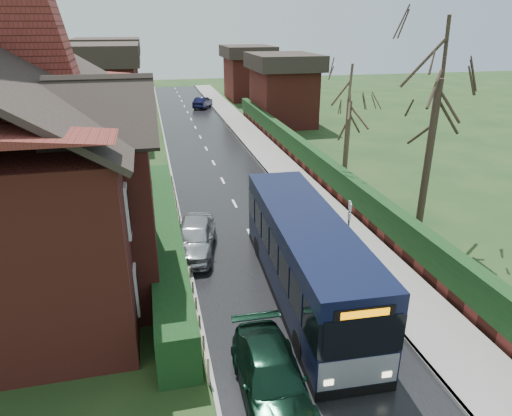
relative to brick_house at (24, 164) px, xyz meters
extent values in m
plane|color=#32461E|center=(8.73, -4.78, -4.38)|extent=(140.00, 140.00, 0.00)
cube|color=black|center=(8.73, 5.22, -4.37)|extent=(6.00, 100.00, 0.02)
cube|color=slate|center=(12.98, 5.22, -4.31)|extent=(2.50, 100.00, 0.14)
cube|color=gray|center=(11.78, 5.22, -4.31)|extent=(0.12, 100.00, 0.14)
cube|color=gray|center=(5.68, 5.22, -4.33)|extent=(0.12, 100.00, 0.10)
cube|color=black|center=(4.83, 0.22, -3.58)|extent=(1.20, 16.00, 1.60)
cube|color=maroon|center=(14.53, 5.22, -4.08)|extent=(0.30, 50.00, 0.60)
cube|color=black|center=(14.53, 5.22, -3.18)|extent=(0.60, 50.00, 1.20)
cube|color=maroon|center=(-0.27, 0.22, -1.38)|extent=(8.00, 14.00, 6.00)
cube|color=maroon|center=(3.23, -2.78, -1.38)|extent=(2.50, 4.00, 6.00)
cube|color=brown|center=(0.73, 4.22, 4.82)|extent=(0.90, 1.40, 2.20)
cube|color=silver|center=(3.78, -4.78, -2.78)|extent=(0.08, 1.20, 1.60)
cube|color=black|center=(3.81, -4.78, -2.78)|extent=(0.03, 0.95, 1.35)
cube|color=silver|center=(3.78, -4.78, -0.18)|extent=(0.08, 1.20, 1.60)
cube|color=black|center=(3.81, -4.78, -0.18)|extent=(0.03, 0.95, 1.35)
cube|color=silver|center=(3.78, -0.78, -2.78)|extent=(0.08, 1.20, 1.60)
cube|color=black|center=(3.81, -0.78, -2.78)|extent=(0.03, 0.95, 1.35)
cube|color=silver|center=(3.78, -0.78, -0.18)|extent=(0.08, 1.20, 1.60)
cube|color=black|center=(3.81, -0.78, -0.18)|extent=(0.03, 0.95, 1.35)
cube|color=silver|center=(3.78, 3.22, -2.78)|extent=(0.08, 1.20, 1.60)
cube|color=black|center=(3.81, 3.22, -2.78)|extent=(0.03, 0.95, 1.35)
cube|color=silver|center=(3.78, 3.22, -0.18)|extent=(0.08, 1.20, 1.60)
cube|color=black|center=(3.81, 3.22, -0.18)|extent=(0.03, 0.95, 1.35)
cube|color=silver|center=(3.78, 5.72, -2.78)|extent=(0.08, 1.20, 1.60)
cube|color=black|center=(3.81, 5.72, -2.78)|extent=(0.03, 0.95, 1.35)
cube|color=silver|center=(3.78, 5.72, -0.18)|extent=(0.08, 1.20, 1.60)
cube|color=black|center=(3.81, 5.72, -0.18)|extent=(0.03, 0.95, 1.35)
cube|color=black|center=(9.53, -4.11, -3.54)|extent=(2.73, 10.14, 1.04)
cube|color=black|center=(9.53, -4.11, -2.47)|extent=(2.75, 10.14, 1.10)
cube|color=black|center=(9.53, -4.11, -1.62)|extent=(2.73, 10.14, 0.60)
cube|color=black|center=(9.53, -4.11, -4.22)|extent=(2.73, 10.14, 0.32)
cube|color=gray|center=(9.31, -9.07, -3.55)|extent=(2.19, 0.22, 0.91)
cube|color=black|center=(9.31, -9.10, -2.46)|extent=(2.06, 0.17, 1.19)
cube|color=black|center=(9.31, -9.10, -1.73)|extent=(1.60, 0.15, 0.32)
cube|color=#FF8C00|center=(9.31, -9.14, -1.73)|extent=(1.26, 0.10, 0.20)
cube|color=black|center=(9.31, -9.08, -4.17)|extent=(2.24, 0.24, 0.27)
cube|color=#FFF2CC|center=(8.51, -9.10, -3.74)|extent=(0.26, 0.06, 0.16)
cube|color=#FFF2CC|center=(10.11, -9.17, -3.74)|extent=(0.26, 0.06, 0.16)
cylinder|color=black|center=(8.36, -7.27, -3.94)|extent=(0.29, 0.89, 0.88)
cylinder|color=black|center=(10.42, -7.36, -3.94)|extent=(0.29, 0.89, 0.88)
cylinder|color=black|center=(8.65, -0.85, -3.94)|extent=(0.29, 0.89, 0.88)
cylinder|color=black|center=(10.71, -0.94, -3.94)|extent=(0.29, 0.89, 0.88)
imported|color=#BABBC0|center=(6.04, 0.07, -3.66)|extent=(2.51, 4.43, 1.42)
imported|color=black|center=(7.13, -8.56, -3.76)|extent=(1.81, 4.26, 1.22)
imported|color=black|center=(10.73, 35.80, -3.76)|extent=(2.71, 3.97, 1.24)
cylinder|color=slate|center=(11.93, -2.37, -3.00)|extent=(0.08, 0.08, 2.75)
cube|color=white|center=(11.93, -2.37, -1.82)|extent=(0.16, 0.41, 0.31)
cube|color=white|center=(11.93, -2.37, -2.21)|extent=(0.14, 0.37, 0.28)
cylinder|color=#31261D|center=(16.67, -0.03, -0.87)|extent=(0.34, 0.34, 7.00)
cylinder|color=#3E3225|center=(15.11, 5.34, -1.72)|extent=(0.29, 0.29, 5.32)
cylinder|color=#31261D|center=(-1.07, 5.22, -1.01)|extent=(0.31, 0.31, 6.73)
camera|label=1|loc=(4.63, -17.55, 4.81)|focal=32.00mm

